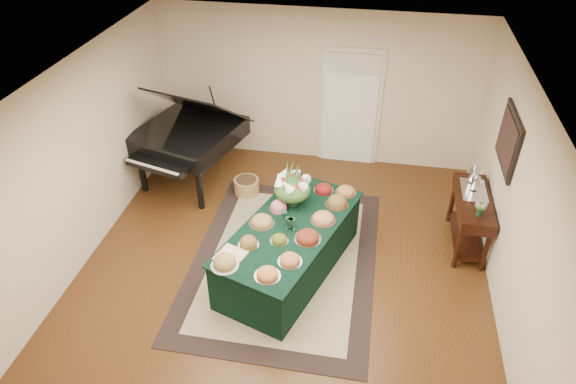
% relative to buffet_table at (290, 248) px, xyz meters
% --- Properties ---
extents(ground, '(6.00, 6.00, 0.00)m').
position_rel_buffet_table_xyz_m(ground, '(-0.09, 0.05, -0.38)').
color(ground, black).
rests_on(ground, ground).
extents(area_rug, '(2.52, 3.52, 0.01)m').
position_rel_buffet_table_xyz_m(area_rug, '(-0.11, 0.17, -0.38)').
color(area_rug, black).
rests_on(area_rug, ground).
extents(kitchen_doorway, '(1.05, 0.07, 2.10)m').
position_rel_buffet_table_xyz_m(kitchen_doorway, '(0.51, 3.02, 0.64)').
color(kitchen_doorway, silver).
rests_on(kitchen_doorway, ground).
extents(buffet_table, '(1.79, 2.55, 0.76)m').
position_rel_buffet_table_xyz_m(buffet_table, '(0.00, 0.00, 0.00)').
color(buffet_table, black).
rests_on(buffet_table, ground).
extents(food_platters, '(1.59, 2.12, 0.12)m').
position_rel_buffet_table_xyz_m(food_platters, '(0.04, -0.06, 0.42)').
color(food_platters, silver).
rests_on(food_platters, buffet_table).
extents(cutting_board, '(0.41, 0.41, 0.10)m').
position_rel_buffet_table_xyz_m(cutting_board, '(-0.59, -0.67, 0.41)').
color(cutting_board, tan).
rests_on(cutting_board, buffet_table).
extents(green_goblets, '(0.21, 0.21, 0.18)m').
position_rel_buffet_table_xyz_m(green_goblets, '(-0.01, -0.03, 0.47)').
color(green_goblets, '#13301E').
rests_on(green_goblets, buffet_table).
extents(floral_centerpiece, '(0.51, 0.51, 0.51)m').
position_rel_buffet_table_xyz_m(floral_centerpiece, '(-0.06, 0.50, 0.68)').
color(floral_centerpiece, '#13301E').
rests_on(floral_centerpiece, buffet_table).
extents(grand_piano, '(1.89, 2.01, 1.77)m').
position_rel_buffet_table_xyz_m(grand_piano, '(-2.02, 1.86, 0.51)').
color(grand_piano, black).
rests_on(grand_piano, ground).
extents(wicker_basket, '(0.41, 0.41, 0.26)m').
position_rel_buffet_table_xyz_m(wicker_basket, '(-1.03, 1.67, -0.25)').
color(wicker_basket, olive).
rests_on(wicker_basket, ground).
extents(mahogany_sideboard, '(0.45, 1.24, 0.83)m').
position_rel_buffet_table_xyz_m(mahogany_sideboard, '(2.41, 0.99, 0.26)').
color(mahogany_sideboard, black).
rests_on(mahogany_sideboard, ground).
extents(tea_service, '(0.34, 0.58, 0.30)m').
position_rel_buffet_table_xyz_m(tea_service, '(2.41, 1.26, 0.56)').
color(tea_service, silver).
rests_on(tea_service, mahogany_sideboard).
extents(pink_bouquet, '(0.17, 0.17, 0.22)m').
position_rel_buffet_table_xyz_m(pink_bouquet, '(2.41, 0.59, 0.59)').
color(pink_bouquet, '#13301E').
rests_on(pink_bouquet, mahogany_sideboard).
extents(wall_painting, '(0.05, 0.95, 0.75)m').
position_rel_buffet_table_xyz_m(wall_painting, '(2.63, 0.99, 1.37)').
color(wall_painting, black).
rests_on(wall_painting, ground).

